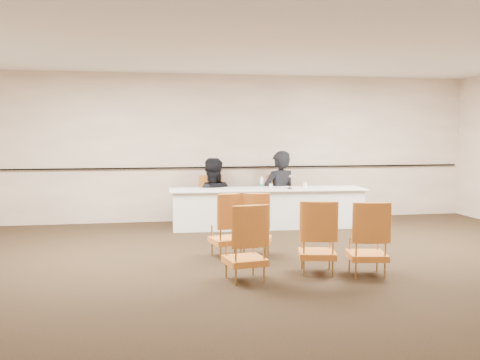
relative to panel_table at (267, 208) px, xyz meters
name	(u,v)px	position (x,y,z in m)	size (l,w,h in m)	color
floor	(288,265)	(-0.39, -2.98, -0.37)	(10.00, 10.00, 0.00)	black
ceiling	(290,41)	(-0.39, -2.98, 2.63)	(10.00, 10.00, 0.00)	silver
wall_back	(238,148)	(-0.39, 1.02, 1.13)	(10.00, 0.04, 3.00)	#B9A591
wall_rail	(238,167)	(-0.39, 0.98, 0.73)	(9.80, 0.04, 0.03)	black
panel_table	(267,208)	(0.00, 0.00, 0.00)	(3.72, 0.86, 0.75)	white
panelist_main	(280,199)	(0.38, 0.54, 0.09)	(0.71, 0.47, 1.96)	black
panelist_main_chair	(280,199)	(0.38, 0.54, 0.10)	(0.50, 0.50, 0.95)	#B76620
panelist_second	(211,205)	(-1.01, 0.60, 0.00)	(0.91, 0.71, 1.87)	black
panelist_second_chair	(211,200)	(-1.01, 0.60, 0.10)	(0.50, 0.50, 0.95)	#B76620
papers	(288,189)	(0.38, -0.09, 0.37)	(0.30, 0.22, 0.00)	silver
microphone	(290,182)	(0.40, -0.14, 0.50)	(0.09, 0.19, 0.26)	black
water_bottle	(262,183)	(-0.11, 0.01, 0.49)	(0.07, 0.07, 0.23)	teal
drinking_glass	(271,186)	(0.05, -0.06, 0.42)	(0.06, 0.06, 0.10)	white
coffee_cup	(305,186)	(0.70, -0.14, 0.43)	(0.08, 0.08, 0.12)	white
aud_chair_front_left	(228,225)	(-1.13, -2.35, 0.10)	(0.50, 0.50, 0.95)	#B76620
aud_chair_front_mid	(255,224)	(-0.74, -2.38, 0.10)	(0.50, 0.50, 0.95)	#B76620
aud_chair_back_left	(245,242)	(-1.11, -3.61, 0.10)	(0.50, 0.50, 0.95)	#B76620
aud_chair_back_mid	(317,236)	(-0.13, -3.42, 0.10)	(0.50, 0.50, 0.95)	#B76620
aud_chair_back_right	(367,238)	(0.46, -3.62, 0.10)	(0.50, 0.50, 0.95)	#B76620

